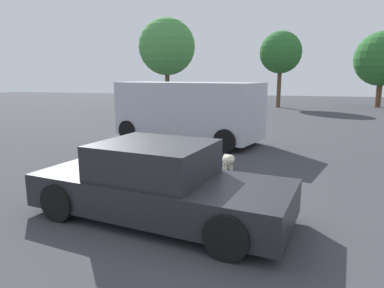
% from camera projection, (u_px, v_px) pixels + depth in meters
% --- Properties ---
extents(ground_plane, '(80.00, 80.00, 0.00)m').
position_uv_depth(ground_plane, '(179.00, 222.00, 5.66)').
color(ground_plane, '#38383D').
extents(sedan_foreground, '(4.57, 2.41, 1.30)m').
position_uv_depth(sedan_foreground, '(159.00, 184.00, 5.74)').
color(sedan_foreground, '#232328').
rests_on(sedan_foreground, ground_plane).
extents(dog, '(0.41, 0.59, 0.46)m').
position_uv_depth(dog, '(228.00, 160.00, 8.66)').
color(dog, beige).
rests_on(dog, ground_plane).
extents(van_white, '(5.63, 3.46, 2.17)m').
position_uv_depth(van_white, '(188.00, 110.00, 12.44)').
color(van_white, '#B2B7C1').
rests_on(van_white, ground_plane).
extents(tree_back_left, '(4.14, 4.14, 5.79)m').
position_uv_depth(tree_back_left, '(382.00, 59.00, 26.13)').
color(tree_back_left, brown).
rests_on(tree_back_left, ground_plane).
extents(tree_back_right, '(3.17, 3.17, 5.78)m').
position_uv_depth(tree_back_right, '(281.00, 53.00, 26.00)').
color(tree_back_right, brown).
rests_on(tree_back_right, ground_plane).
extents(tree_far_right, '(4.30, 4.30, 6.77)m').
position_uv_depth(tree_far_right, '(167.00, 47.00, 26.06)').
color(tree_far_right, brown).
rests_on(tree_far_right, ground_plane).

